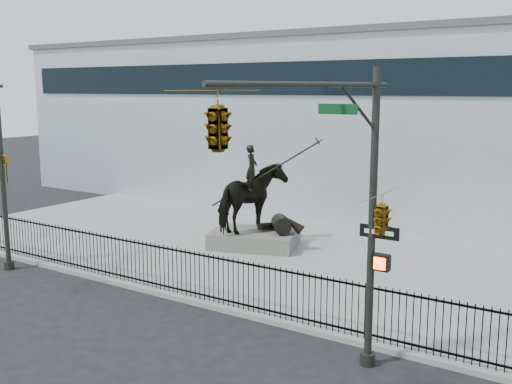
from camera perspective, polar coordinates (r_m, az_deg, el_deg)
The scene contains 7 objects.
ground at distance 18.57m, azimuth -10.41°, elevation -10.90°, with size 120.00×120.00×0.00m, color black.
plaza at distance 23.82m, azimuth 1.32°, elevation -5.87°, with size 30.00×12.00×0.15m, color gray.
building at distance 34.71m, azimuth 12.86°, elevation 6.25°, with size 44.00×14.00×9.00m, color silver.
picket_fence at distance 19.15m, azimuth -7.89°, elevation -7.33°, with size 22.10×0.10×1.50m.
statue_plinth at distance 24.48m, azimuth -0.17°, elevation -4.48°, with size 3.41×2.34×0.64m, color #585551.
equestrian_statue at distance 24.11m, azimuth -0.02°, elevation -0.67°, with size 4.16×3.29×3.70m.
traffic_signal_right at distance 12.01m, azimuth 4.83°, elevation 1.79°, with size 2.17×6.86×7.00m.
Camera 1 is at (12.12, -12.46, 6.53)m, focal length 42.00 mm.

